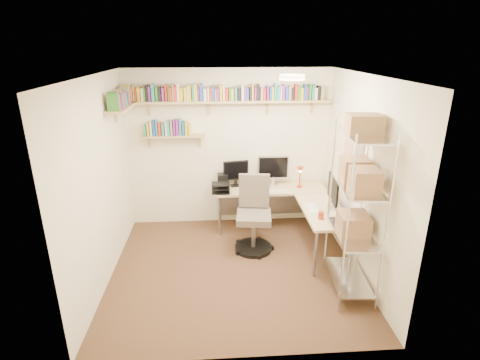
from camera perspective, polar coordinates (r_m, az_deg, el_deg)
name	(u,v)px	position (r m, az deg, el deg)	size (l,w,h in m)	color
ground	(234,269)	(5.13, -0.87, -13.42)	(3.20, 3.20, 0.00)	#4B2C20
room_shell	(234,158)	(4.47, -0.91, 3.40)	(3.24, 3.04, 2.52)	beige
wall_shelves	(200,102)	(5.64, -6.16, 11.72)	(3.12, 1.09, 0.80)	tan
corner_desk	(276,194)	(5.76, 5.47, -2.07)	(1.81, 1.76, 1.17)	beige
office_chair	(254,219)	(5.41, 2.11, -5.99)	(0.57, 0.58, 1.09)	black
wire_rack	(358,187)	(4.38, 17.50, -1.10)	(0.50, 0.91, 2.13)	silver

